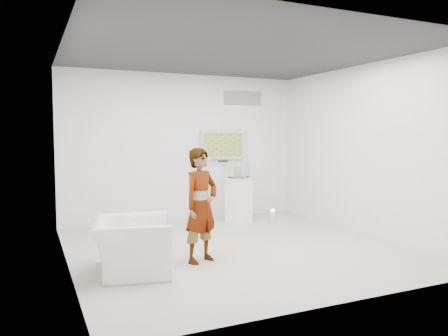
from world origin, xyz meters
The scene contains 10 objects.
room centered at (0.00, 0.00, 1.50)m, with size 5.01×5.01×3.00m.
tv centered at (0.85, 2.45, 1.55)m, with size 1.00×0.08×0.60m, color silver.
logo_decal centered at (1.35, 2.49, 2.55)m, with size 0.90×0.02×0.30m, color gray.
person centered at (-0.79, -0.48, 0.79)m, with size 0.58×0.38×1.58m, color silver.
armchair centered at (-1.75, -0.56, 0.35)m, with size 1.07×0.93×0.69m, color silver.
pedestal centered at (0.89, 1.75, 0.45)m, with size 0.44×0.44×0.91m, color white.
floor_uplight centered at (1.42, 1.30, 0.15)m, with size 0.19×0.19×0.29m, color white.
vitrine centered at (0.89, 1.75, 1.08)m, with size 0.34×0.34×0.34m, color white.
console centered at (0.89, 1.75, 1.01)m, with size 0.05×0.15×0.21m, color white.
wii_remote centered at (-0.62, -0.24, 1.43)m, with size 0.04×0.15×0.04m, color white.
Camera 1 is at (-2.95, -6.05, 1.77)m, focal length 35.00 mm.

